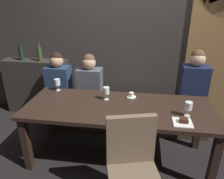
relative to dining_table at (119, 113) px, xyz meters
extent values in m
plane|color=black|center=(0.00, 0.00, -0.65)|extent=(9.00, 9.00, 0.00)
cube|color=#383330|center=(0.00, 1.22, 0.85)|extent=(6.00, 0.12, 3.00)
cube|color=olive|center=(1.35, 1.15, 0.40)|extent=(0.90, 0.05, 2.10)
cube|color=#2F2B29|center=(-1.55, 1.04, -0.18)|extent=(1.10, 0.28, 0.95)
cube|color=black|center=(-1.03, -0.35, -0.30)|extent=(0.08, 0.08, 0.69)
cube|color=black|center=(1.03, -0.35, -0.30)|extent=(0.08, 0.08, 0.69)
cube|color=black|center=(-1.03, 0.35, -0.30)|extent=(0.08, 0.08, 0.69)
cube|color=black|center=(1.03, 0.35, -0.30)|extent=(0.08, 0.08, 0.69)
cube|color=#302119|center=(0.00, 0.00, 0.07)|extent=(2.20, 0.84, 0.04)
cube|color=#40352A|center=(0.00, 0.70, -0.48)|extent=(2.50, 0.40, 0.35)
cube|color=brown|center=(0.00, 0.70, -0.25)|extent=(2.50, 0.44, 0.10)
cube|color=brown|center=(0.18, -0.62, 0.09)|extent=(0.44, 0.17, 0.48)
cube|color=navy|center=(-1.01, 0.70, 0.05)|extent=(0.36, 0.24, 0.51)
sphere|color=tan|center=(-1.01, 0.70, 0.40)|extent=(0.20, 0.20, 0.20)
sphere|color=black|center=(-1.01, 0.71, 0.43)|extent=(0.18, 0.18, 0.18)
cube|color=#4C515B|center=(-0.52, 0.68, 0.05)|extent=(0.36, 0.24, 0.51)
sphere|color=tan|center=(-0.52, 0.68, 0.39)|extent=(0.20, 0.20, 0.20)
sphere|color=brown|center=(-0.52, 0.69, 0.43)|extent=(0.18, 0.18, 0.18)
cube|color=#192342|center=(0.97, 0.68, 0.11)|extent=(0.36, 0.24, 0.62)
sphere|color=#DBB293|center=(0.97, 0.68, 0.51)|extent=(0.20, 0.20, 0.20)
sphere|color=brown|center=(0.97, 0.69, 0.54)|extent=(0.18, 0.18, 0.18)
cylinder|color=black|center=(-1.75, 1.02, 0.41)|extent=(0.08, 0.08, 0.22)
cylinder|color=black|center=(-1.75, 1.02, 0.56)|extent=(0.03, 0.03, 0.09)
cylinder|color=black|center=(-1.75, 1.02, 0.62)|extent=(0.03, 0.03, 0.02)
cylinder|color=#384728|center=(-1.42, 1.01, 0.41)|extent=(0.08, 0.08, 0.22)
cylinder|color=#384728|center=(-1.42, 1.01, 0.56)|extent=(0.03, 0.03, 0.09)
cylinder|color=black|center=(-1.42, 1.01, 0.62)|extent=(0.03, 0.03, 0.02)
cylinder|color=silver|center=(-0.87, 0.34, 0.09)|extent=(0.06, 0.06, 0.00)
cylinder|color=silver|center=(-0.87, 0.34, 0.13)|extent=(0.01, 0.01, 0.07)
cylinder|color=silver|center=(-0.87, 0.34, 0.21)|extent=(0.08, 0.08, 0.08)
cylinder|color=silver|center=(0.75, -0.12, 0.09)|extent=(0.06, 0.06, 0.00)
cylinder|color=silver|center=(0.75, -0.12, 0.13)|extent=(0.01, 0.01, 0.07)
cylinder|color=silver|center=(0.75, -0.12, 0.21)|extent=(0.08, 0.08, 0.08)
cylinder|color=maroon|center=(0.75, -0.12, 0.19)|extent=(0.07, 0.07, 0.04)
cylinder|color=silver|center=(-0.17, 0.16, 0.09)|extent=(0.06, 0.06, 0.00)
cylinder|color=silver|center=(-0.17, 0.16, 0.13)|extent=(0.01, 0.01, 0.07)
cylinder|color=silver|center=(-0.17, 0.16, 0.21)|extent=(0.08, 0.08, 0.08)
cylinder|color=maroon|center=(-0.17, 0.16, 0.18)|extent=(0.07, 0.07, 0.02)
cylinder|color=white|center=(0.13, 0.27, 0.09)|extent=(0.12, 0.12, 0.01)
cylinder|color=white|center=(0.13, 0.27, 0.12)|extent=(0.06, 0.06, 0.06)
cylinder|color=brown|center=(0.13, 0.27, 0.15)|extent=(0.05, 0.05, 0.01)
cube|color=white|center=(0.68, -0.27, 0.09)|extent=(0.19, 0.19, 0.01)
cube|color=#381E14|center=(0.69, -0.27, 0.12)|extent=(0.08, 0.06, 0.04)
camera|label=1|loc=(0.24, -2.18, 1.24)|focal=33.95mm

